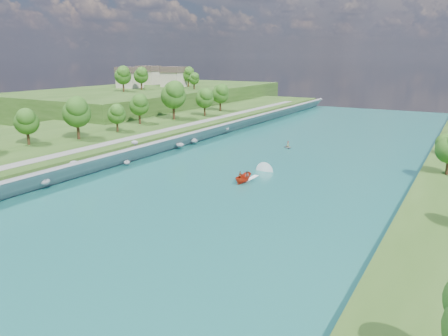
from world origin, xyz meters
The scene contains 11 objects.
ground centered at (0.00, 0.00, 0.00)m, with size 260.00×260.00×0.00m, color #2D5119.
river_water centered at (0.00, 20.00, 0.05)m, with size 55.00×240.00×0.10m, color #185B57.
berm_west centered at (-50.00, 20.00, 1.75)m, with size 45.00×240.00×3.50m, color #2D5119.
ridge_west centered at (-82.50, 95.00, 4.50)m, with size 60.00×120.00×9.00m, color #2D5119.
riprap_bank centered at (-25.84, 18.80, 1.79)m, with size 4.63×236.00×4.38m.
riverside_path centered at (-32.50, 20.00, 3.55)m, with size 3.00×200.00×0.10m, color gray.
ridge_houses centered at (-88.67, 100.00, 13.31)m, with size 29.50×29.50×8.40m.
trees_west centered at (-42.15, 0.05, 9.24)m, with size 14.36×152.37×13.32m.
trees_ridge centered at (-75.10, 85.66, 14.00)m, with size 21.41×40.18×10.86m.
motorboat centered at (0.96, 15.93, 0.84)m, with size 3.60×19.05×2.03m.
raft centered at (-3.44, 46.49, 0.48)m, with size 3.29×3.51×1.69m.
Camera 1 is at (34.80, -50.97, 21.65)m, focal length 35.00 mm.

